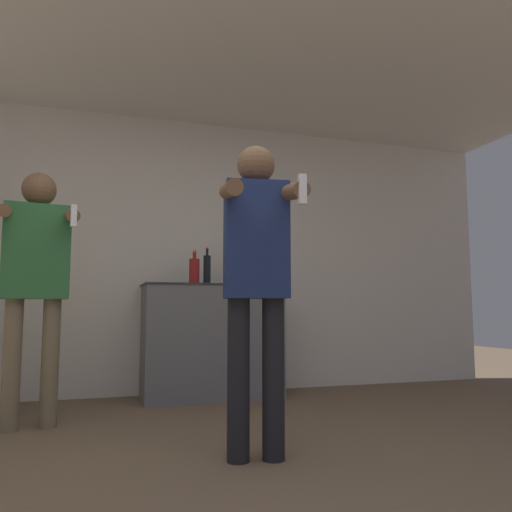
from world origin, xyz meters
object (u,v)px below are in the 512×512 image
(bottle_tall_gin, at_px, (268,274))
(bottle_red_label, at_px, (194,270))
(bottle_green_wine, at_px, (207,269))
(person_woman_foreground, at_px, (256,268))
(person_man_side, at_px, (36,268))
(bottle_short_whiskey, at_px, (234,272))

(bottle_tall_gin, xyz_separation_m, bottle_red_label, (-0.68, 0.00, 0.02))
(bottle_tall_gin, xyz_separation_m, bottle_green_wine, (-0.56, 0.00, 0.03))
(person_woman_foreground, bearing_deg, bottle_tall_gin, 69.36)
(bottle_green_wine, relative_size, person_man_side, 0.19)
(bottle_short_whiskey, distance_m, person_woman_foreground, 1.79)
(bottle_short_whiskey, relative_size, bottle_red_label, 1.03)
(person_woman_foreground, bearing_deg, bottle_short_whiskey, 79.01)
(person_woman_foreground, distance_m, person_man_side, 1.61)
(bottle_green_wine, bearing_deg, person_woman_foreground, -93.18)
(bottle_short_whiskey, relative_size, person_woman_foreground, 0.19)
(bottle_green_wine, xyz_separation_m, person_woman_foreground, (-0.10, -1.76, -0.13))
(bottle_red_label, height_order, person_man_side, person_man_side)
(bottle_tall_gin, bearing_deg, bottle_short_whiskey, 180.00)
(person_man_side, bearing_deg, bottle_red_label, 29.87)
(bottle_green_wine, distance_m, bottle_red_label, 0.11)
(person_man_side, bearing_deg, bottle_green_wine, 27.69)
(bottle_tall_gin, distance_m, person_woman_foreground, 1.88)
(bottle_green_wine, bearing_deg, bottle_tall_gin, 0.00)
(bottle_tall_gin, height_order, bottle_green_wine, bottle_green_wine)
(person_woman_foreground, bearing_deg, bottle_green_wine, 86.82)
(bottle_green_wine, distance_m, bottle_short_whiskey, 0.24)
(bottle_short_whiskey, bearing_deg, person_woman_foreground, -100.99)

